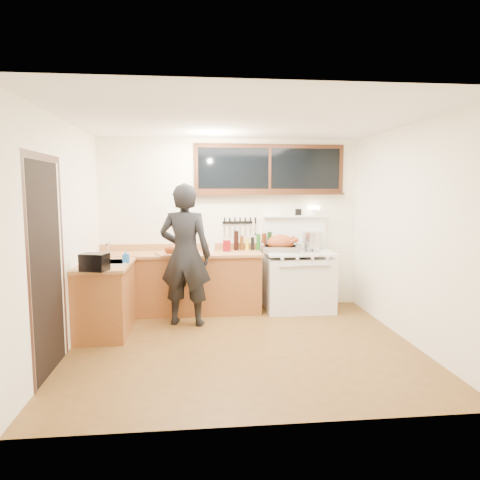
{
  "coord_description": "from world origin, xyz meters",
  "views": [
    {
      "loc": [
        -0.53,
        -4.85,
        1.82
      ],
      "look_at": [
        0.05,
        0.85,
        1.15
      ],
      "focal_mm": 32.0,
      "sensor_mm": 36.0,
      "label": 1
    }
  ],
  "objects": [
    {
      "name": "counter_back",
      "position": [
        -0.8,
        1.45,
        0.45
      ],
      "size": [
        2.44,
        0.64,
        1.0
      ],
      "color": "brown",
      "rests_on": "ground"
    },
    {
      "name": "pot_lid",
      "position": [
        1.17,
        1.29,
        0.91
      ],
      "size": [
        0.29,
        0.29,
        0.04
      ],
      "color": "silver",
      "rests_on": "vintage_stove"
    },
    {
      "name": "bottle_cluster",
      "position": [
        0.33,
        1.63,
        1.03
      ],
      "size": [
        0.59,
        0.07,
        0.3
      ],
      "color": "black",
      "rests_on": "counter_back"
    },
    {
      "name": "room_shell",
      "position": [
        0.0,
        0.0,
        1.65
      ],
      "size": [
        4.1,
        3.6,
        2.65
      ],
      "color": "white",
      "rests_on": "ground"
    },
    {
      "name": "sink_unit",
      "position": [
        -1.68,
        0.7,
        0.85
      ],
      "size": [
        0.5,
        0.45,
        0.37
      ],
      "color": "white",
      "rests_on": "counter_left"
    },
    {
      "name": "coffee_tin",
      "position": [
        -0.08,
        1.55,
        0.98
      ],
      "size": [
        0.11,
        0.09,
        0.17
      ],
      "color": "maroon",
      "rests_on": "counter_back"
    },
    {
      "name": "toaster",
      "position": [
        -1.7,
        0.12,
        1.0
      ],
      "size": [
        0.34,
        0.28,
        0.2
      ],
      "color": "black",
      "rests_on": "counter_left"
    },
    {
      "name": "ground_plane",
      "position": [
        0.0,
        0.0,
        -0.01
      ],
      "size": [
        4.0,
        3.5,
        0.02
      ],
      "primitive_type": "cube",
      "color": "brown"
    },
    {
      "name": "back_window",
      "position": [
        0.6,
        1.72,
        2.06
      ],
      "size": [
        2.32,
        0.13,
        0.77
      ],
      "color": "black",
      "rests_on": "room_shell"
    },
    {
      "name": "left_doorway",
      "position": [
        -1.99,
        -0.55,
        1.09
      ],
      "size": [
        0.02,
        1.04,
        2.17
      ],
      "color": "black",
      "rests_on": "ground"
    },
    {
      "name": "soap_bottle",
      "position": [
        -1.43,
        0.63,
        0.98
      ],
      "size": [
        0.08,
        0.09,
        0.17
      ],
      "color": "blue",
      "rests_on": "counter_left"
    },
    {
      "name": "man",
      "position": [
        -0.69,
        0.87,
        0.96
      ],
      "size": [
        0.79,
        0.61,
        1.91
      ],
      "color": "black",
      "rests_on": "ground"
    },
    {
      "name": "saucepan",
      "position": [
        1.04,
        1.51,
        0.96
      ],
      "size": [
        0.16,
        0.28,
        0.12
      ],
      "color": "silver",
      "rests_on": "vintage_stove"
    },
    {
      "name": "cutting_board",
      "position": [
        -0.87,
        1.3,
        0.95
      ],
      "size": [
        0.53,
        0.46,
        0.14
      ],
      "color": "#AB7444",
      "rests_on": "counter_back"
    },
    {
      "name": "counter_left",
      "position": [
        -1.7,
        0.62,
        0.45
      ],
      "size": [
        0.64,
        1.09,
        0.9
      ],
      "color": "brown",
      "rests_on": "ground"
    },
    {
      "name": "stockpot",
      "position": [
        1.26,
        1.63,
        1.04
      ],
      "size": [
        0.38,
        0.38,
        0.28
      ],
      "color": "silver",
      "rests_on": "vintage_stove"
    },
    {
      "name": "roast_turkey",
      "position": [
        0.71,
        1.34,
        1.01
      ],
      "size": [
        0.57,
        0.47,
        0.27
      ],
      "color": "silver",
      "rests_on": "vintage_stove"
    },
    {
      "name": "pitcher",
      "position": [
        -0.31,
        1.57,
        0.99
      ],
      "size": [
        0.1,
        0.1,
        0.18
      ],
      "color": "white",
      "rests_on": "counter_back"
    },
    {
      "name": "knife_strip",
      "position": [
        0.12,
        1.73,
        1.31
      ],
      "size": [
        0.52,
        0.03,
        0.28
      ],
      "color": "black",
      "rests_on": "room_shell"
    },
    {
      "name": "vintage_stove",
      "position": [
        1.0,
        1.41,
        0.47
      ],
      "size": [
        1.02,
        0.74,
        1.58
      ],
      "color": "white",
      "rests_on": "ground"
    }
  ]
}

